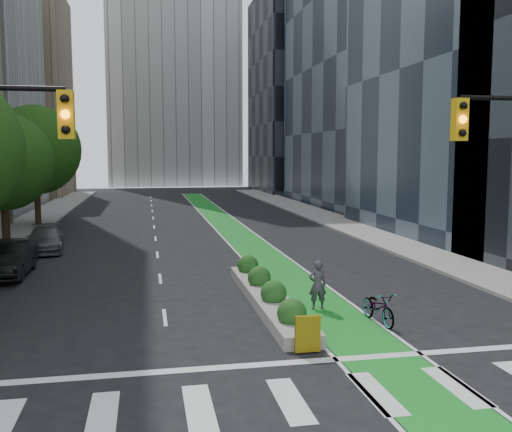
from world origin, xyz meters
name	(u,v)px	position (x,y,z in m)	size (l,w,h in m)	color
ground	(280,383)	(0.00, 0.00, 0.00)	(160.00, 160.00, 0.00)	black
sidewalk_left	(5,239)	(-11.80, 25.00, 0.07)	(3.60, 90.00, 0.15)	gray
sidewalk_right	(361,230)	(11.80, 25.00, 0.07)	(3.60, 90.00, 0.15)	gray
bike_lane_paint	(227,225)	(3.00, 30.00, 0.01)	(2.20, 70.00, 0.01)	#188724
building_tan_far	(9,94)	(-20.00, 66.00, 13.00)	(14.00, 16.00, 26.00)	tan
building_glass_far	(378,3)	(21.00, 45.00, 21.00)	(14.00, 24.00, 42.00)	#19212D
building_dark_end	(307,94)	(20.00, 68.00, 14.00)	(14.00, 18.00, 28.00)	black
tree_midfar	(3,162)	(-11.00, 22.00, 4.95)	(5.60, 5.60, 7.76)	black
tree_far	(35,150)	(-11.00, 32.00, 5.69)	(6.60, 6.60, 9.00)	black
median_planter	(267,294)	(1.20, 7.04, 0.37)	(1.20, 10.26, 1.10)	gray
bicycle	(378,307)	(4.20, 4.07, 0.52)	(0.70, 1.99, 1.05)	gray
cyclist	(318,285)	(2.77, 6.01, 0.87)	(0.63, 0.42, 1.74)	#3F3843
parked_car_left_mid	(9,259)	(-9.05, 13.78, 0.79)	(1.68, 4.82, 1.59)	black
parked_car_left_far	(45,239)	(-8.60, 20.29, 0.68)	(1.91, 4.70, 1.37)	#505354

